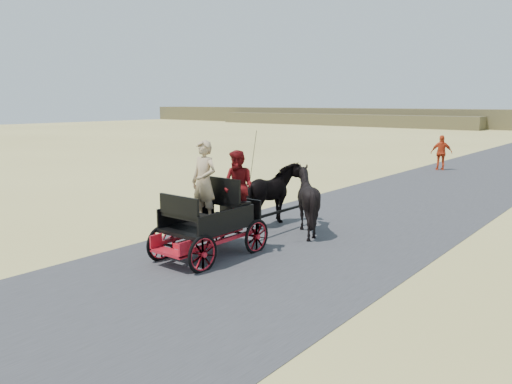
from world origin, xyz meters
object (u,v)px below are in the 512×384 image
Objects in this scene: carriage at (210,240)px; horse_right at (307,200)px; pedestrian at (441,153)px; horse_left at (273,195)px.

horse_right is at bearing 79.61° from carriage.
carriage is 1.39× the size of pedestrian.
horse_left is 14.27m from pedestrian.
horse_right is 0.98× the size of pedestrian.
pedestrian reaches higher than horse_right.
horse_right reaches higher than carriage.
pedestrian is at bearing -84.30° from horse_right.
horse_left is at bearing 0.00° from horse_right.
carriage is 3.09m from horse_left.
carriage is at bearing 66.11° from pedestrian.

